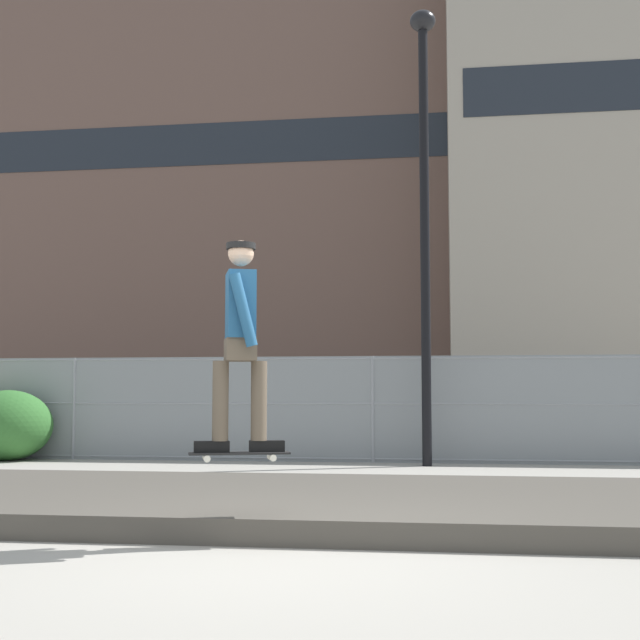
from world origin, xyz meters
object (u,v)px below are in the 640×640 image
Objects in this scene: street_lamp at (424,183)px; parked_car_near at (281,411)px; skater at (240,331)px; shrub_center at (8,425)px; skateboard at (239,454)px.

parked_car_near is (-3.04, 3.08, -3.92)m from street_lamp.
skater is 10.98m from parked_car_near.
parked_car_near is at bearing 99.01° from skater.
shrub_center is (-4.43, -2.96, -0.21)m from parked_car_near.
street_lamp reaches higher than shrub_center.
parked_car_near is 5.33m from shrub_center.
skater reaches higher than shrub_center.
street_lamp is 1.77× the size of parked_car_near.
street_lamp is at bearing 80.28° from skater.
skater is (-0.00, 0.00, 0.98)m from skateboard.
skater is at bearing -99.72° from street_lamp.
shrub_center is at bearing -146.19° from parked_car_near.
skateboard is 8.83m from street_lamp.
skateboard is at bearing -80.99° from parked_car_near.
parked_car_near is (-1.72, 10.82, 0.12)m from skateboard.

